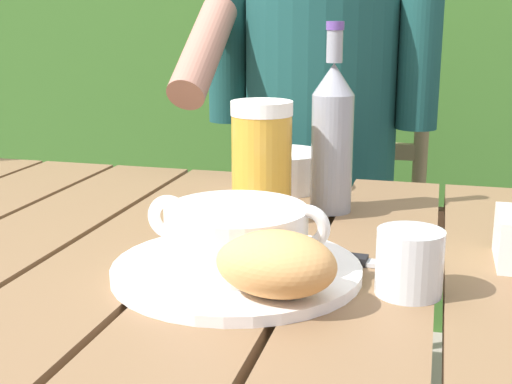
{
  "coord_description": "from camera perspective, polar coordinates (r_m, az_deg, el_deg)",
  "views": [
    {
      "loc": [
        0.22,
        -0.74,
        1.0
      ],
      "look_at": [
        0.0,
        0.06,
        0.79
      ],
      "focal_mm": 49.35,
      "sensor_mm": 36.0,
      "label": 1
    }
  ],
  "objects": [
    {
      "name": "serving_plate",
      "position": [
        0.78,
        -1.58,
        -6.31
      ],
      "size": [
        0.28,
        0.28,
        0.01
      ],
      "color": "white",
      "rests_on": "dining_table"
    },
    {
      "name": "beer_bottle",
      "position": [
        1.01,
        6.2,
        4.61
      ],
      "size": [
        0.06,
        0.06,
        0.27
      ],
      "color": "gray",
      "rests_on": "dining_table"
    },
    {
      "name": "chair_near_diner",
      "position": [
        1.73,
        5.92,
        -2.62
      ],
      "size": [
        0.45,
        0.4,
        1.04
      ],
      "color": "brown",
      "rests_on": "ground_plane"
    },
    {
      "name": "table_knife",
      "position": [
        0.82,
        8.83,
        -5.59
      ],
      "size": [
        0.14,
        0.03,
        0.01
      ],
      "color": "silver",
      "rests_on": "dining_table"
    },
    {
      "name": "soup_bowl",
      "position": [
        0.77,
        -1.6,
        -3.48
      ],
      "size": [
        0.21,
        0.16,
        0.07
      ],
      "color": "white",
      "rests_on": "serving_plate"
    },
    {
      "name": "dining_table",
      "position": [
        0.86,
        -1.31,
        -11.07
      ],
      "size": [
        1.35,
        0.91,
        0.72
      ],
      "color": "brown",
      "rests_on": "ground_plane"
    },
    {
      "name": "diner_bowl",
      "position": [
        1.16,
        2.09,
        1.78
      ],
      "size": [
        0.14,
        0.14,
        0.06
      ],
      "color": "white",
      "rests_on": "dining_table"
    },
    {
      "name": "water_glass_small",
      "position": [
        0.74,
        12.34,
        -5.59
      ],
      "size": [
        0.07,
        0.07,
        0.07
      ],
      "color": "silver",
      "rests_on": "dining_table"
    },
    {
      "name": "person_eating",
      "position": [
        1.49,
        4.85,
        3.66
      ],
      "size": [
        0.48,
        0.47,
        1.24
      ],
      "color": "#174440",
      "rests_on": "ground_plane"
    },
    {
      "name": "bread_roll",
      "position": [
        0.69,
        1.63,
        -5.81
      ],
      "size": [
        0.13,
        0.11,
        0.06
      ],
      "color": "tan",
      "rests_on": "serving_plate"
    },
    {
      "name": "beer_glass",
      "position": [
        0.98,
        0.46,
        2.56
      ],
      "size": [
        0.09,
        0.09,
        0.17
      ],
      "color": "gold",
      "rests_on": "dining_table"
    }
  ]
}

